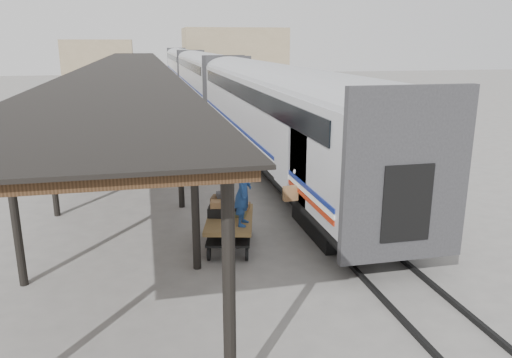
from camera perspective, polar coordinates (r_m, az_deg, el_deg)
The scene contains 11 objects.
ground at distance 14.94m, azimuth -2.35°, elevation -6.43°, with size 160.00×160.00×0.00m, color slate.
train at distance 47.87m, azimuth -5.95°, elevation 11.87°, with size 3.45×76.01×4.01m.
canopy at distance 37.70m, azimuth -14.40°, elevation 12.56°, with size 4.90×64.30×4.15m.
rails at distance 48.30m, azimuth -5.88°, elevation 8.77°, with size 1.54×150.00×0.12m.
building_far at distance 93.13m, azimuth -2.50°, elevation 14.40°, with size 18.00×10.00×8.00m, color tan.
building_left at distance 95.99m, azimuth -17.58°, elevation 13.16°, with size 12.00×8.00×6.00m, color tan.
baggage_cart at distance 13.96m, azimuth -3.01°, elevation -5.18°, with size 1.76×2.62×0.86m.
suitcase_stack at distance 14.14m, azimuth -3.52°, elevation -3.13°, with size 1.36×1.09×0.57m.
luggage_tug at distance 30.16m, azimuth -12.76°, elevation 5.53°, with size 1.25×1.63×1.28m.
porter at distance 13.03m, azimuth -1.52°, elevation -1.43°, with size 0.67×0.44×1.83m, color navy.
pedestrian at distance 26.43m, azimuth -11.94°, elevation 5.07°, with size 1.14×0.47×1.94m, color black.
Camera 1 is at (-2.42, -13.66, 5.54)m, focal length 35.00 mm.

